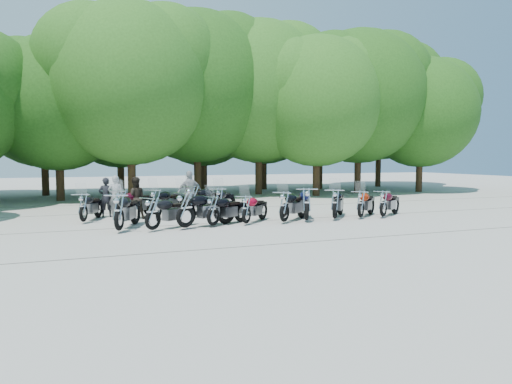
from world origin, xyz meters
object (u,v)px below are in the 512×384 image
object	(u,v)px
motorcycle_8	(361,203)
motorcycle_10	(83,206)
rider_2	(190,193)
rider_3	(116,196)
motorcycle_14	(219,200)
motorcycle_7	(335,203)
rider_0	(106,197)
motorcycle_3	(213,209)
motorcycle_4	(246,208)
motorcycle_9	(383,202)
motorcycle_12	(156,202)
motorcycle_5	(284,205)
motorcycle_0	(119,211)
motorcycle_1	(153,212)
motorcycle_6	(306,203)
motorcycle_2	(185,208)
rider_1	(135,198)
motorcycle_11	(122,203)
motorcycle_13	(194,200)

from	to	relation	value
motorcycle_8	motorcycle_10	size ratio (longest dim) A/B	1.01
rider_2	rider_3	distance (m)	2.96
motorcycle_14	rider_3	xyz separation A→B (m)	(-3.93, 1.26, 0.18)
motorcycle_7	rider_0	bearing A→B (deg)	10.84
motorcycle_3	rider_2	distance (m)	3.60
motorcycle_4	motorcycle_9	xyz separation A→B (m)	(5.69, -0.14, 0.02)
motorcycle_12	motorcycle_5	bearing A→B (deg)	-168.98
motorcycle_0	motorcycle_1	size ratio (longest dim) A/B	1.11
motorcycle_6	motorcycle_2	bearing A→B (deg)	24.38
motorcycle_14	rider_2	distance (m)	1.38
motorcycle_8	rider_1	bearing A→B (deg)	27.58
motorcycle_11	motorcycle_12	distance (m)	1.27
motorcycle_3	motorcycle_0	bearing A→B (deg)	57.36
rider_0	rider_2	world-z (taller)	rider_2
motorcycle_14	motorcycle_2	bearing A→B (deg)	84.27
motorcycle_13	rider_1	distance (m)	2.25
motorcycle_0	rider_3	xyz separation A→B (m)	(0.16, 3.95, 0.13)
motorcycle_1	motorcycle_2	distance (m)	1.08
motorcycle_2	motorcycle_3	distance (m)	1.02
motorcycle_11	motorcycle_13	bearing A→B (deg)	-137.38
motorcycle_13	motorcycle_10	bearing A→B (deg)	64.87
motorcycle_0	motorcycle_4	distance (m)	4.33
motorcycle_9	motorcycle_14	bearing A→B (deg)	29.40
motorcycle_10	rider_1	size ratio (longest dim) A/B	1.35
motorcycle_9	rider_3	xyz separation A→B (m)	(-9.86, 4.00, 0.22)
motorcycle_1	rider_1	bearing A→B (deg)	-31.38
motorcycle_3	rider_2	world-z (taller)	rider_2
motorcycle_1	motorcycle_8	bearing A→B (deg)	-123.01
rider_1	rider_2	xyz separation A→B (m)	(2.27, 0.47, 0.10)
rider_0	rider_1	size ratio (longest dim) A/B	0.97
motorcycle_6	motorcycle_11	world-z (taller)	motorcycle_6
motorcycle_8	motorcycle_14	xyz separation A→B (m)	(-4.95, 2.65, 0.03)
rider_0	rider_2	bearing A→B (deg)	-179.12
motorcycle_11	motorcycle_6	bearing A→B (deg)	-158.59
motorcycle_14	rider_0	distance (m)	4.53
motorcycle_6	motorcycle_13	xyz separation A→B (m)	(-3.64, 2.62, -0.00)
motorcycle_2	motorcycle_7	size ratio (longest dim) A/B	1.05
motorcycle_5	motorcycle_10	size ratio (longest dim) A/B	1.07
motorcycle_2	motorcycle_10	bearing A→B (deg)	23.63
motorcycle_10	rider_1	distance (m)	1.98
motorcycle_0	motorcycle_6	size ratio (longest dim) A/B	0.98
motorcycle_1	motorcycle_7	distance (m)	6.87
motorcycle_6	motorcycle_4	bearing A→B (deg)	20.65
motorcycle_3	rider_3	world-z (taller)	rider_3
motorcycle_3	motorcycle_6	distance (m)	3.56
rider_1	motorcycle_7	bearing A→B (deg)	156.48
motorcycle_4	motorcycle_6	bearing A→B (deg)	-138.01
motorcycle_14	rider_1	world-z (taller)	rider_1
motorcycle_9	motorcycle_11	size ratio (longest dim) A/B	0.92
motorcycle_1	motorcycle_5	world-z (taller)	motorcycle_5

